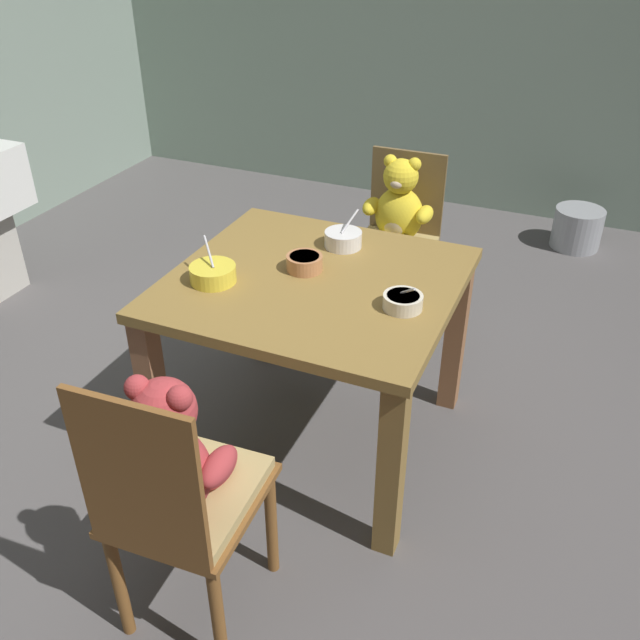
{
  "coord_description": "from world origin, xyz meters",
  "views": [
    {
      "loc": [
        0.84,
        -1.9,
        1.85
      ],
      "look_at": [
        0.0,
        0.05,
        0.51
      ],
      "focal_mm": 38.97,
      "sensor_mm": 36.0,
      "label": 1
    }
  ],
  "objects_px": {
    "dining_table": "(314,310)",
    "porridge_bowl_yellow_near_left": "(213,273)",
    "porridge_bowl_terracotta_center": "(304,263)",
    "metal_pail": "(577,228)",
    "porridge_bowl_white_far_center": "(344,239)",
    "teddy_chair_far_center": "(397,225)",
    "teddy_chair_near_front": "(177,473)",
    "porridge_bowl_cream_near_right": "(403,301)"
  },
  "relations": [
    {
      "from": "dining_table",
      "to": "porridge_bowl_yellow_near_left",
      "type": "xyz_separation_m",
      "value": [
        -0.31,
        -0.15,
        0.16
      ]
    },
    {
      "from": "porridge_bowl_terracotta_center",
      "to": "metal_pail",
      "type": "height_order",
      "value": "porridge_bowl_terracotta_center"
    },
    {
      "from": "porridge_bowl_terracotta_center",
      "to": "porridge_bowl_white_far_center",
      "type": "relative_size",
      "value": 0.88
    },
    {
      "from": "teddy_chair_far_center",
      "to": "teddy_chair_near_front",
      "type": "distance_m",
      "value": 1.71
    },
    {
      "from": "teddy_chair_far_center",
      "to": "porridge_bowl_yellow_near_left",
      "type": "bearing_deg",
      "value": -19.39
    },
    {
      "from": "porridge_bowl_yellow_near_left",
      "to": "metal_pail",
      "type": "xyz_separation_m",
      "value": [
        1.06,
        2.3,
        -0.62
      ]
    },
    {
      "from": "porridge_bowl_cream_near_right",
      "to": "teddy_chair_near_front",
      "type": "bearing_deg",
      "value": -113.9
    },
    {
      "from": "metal_pail",
      "to": "porridge_bowl_yellow_near_left",
      "type": "bearing_deg",
      "value": -114.73
    },
    {
      "from": "porridge_bowl_cream_near_right",
      "to": "metal_pail",
      "type": "relative_size",
      "value": 0.45
    },
    {
      "from": "porridge_bowl_terracotta_center",
      "to": "teddy_chair_near_front",
      "type": "bearing_deg",
      "value": -87.26
    },
    {
      "from": "porridge_bowl_cream_near_right",
      "to": "dining_table",
      "type": "bearing_deg",
      "value": 168.35
    },
    {
      "from": "teddy_chair_far_center",
      "to": "porridge_bowl_white_far_center",
      "type": "relative_size",
      "value": 5.97
    },
    {
      "from": "dining_table",
      "to": "metal_pail",
      "type": "height_order",
      "value": "dining_table"
    },
    {
      "from": "teddy_chair_near_front",
      "to": "metal_pail",
      "type": "xyz_separation_m",
      "value": [
        0.77,
        3.01,
        -0.45
      ]
    },
    {
      "from": "teddy_chair_far_center",
      "to": "metal_pail",
      "type": "distance_m",
      "value": 1.55
    },
    {
      "from": "dining_table",
      "to": "teddy_chair_near_front",
      "type": "xyz_separation_m",
      "value": [
        -0.01,
        -0.86,
        -0.01
      ]
    },
    {
      "from": "porridge_bowl_cream_near_right",
      "to": "metal_pail",
      "type": "height_order",
      "value": "porridge_bowl_cream_near_right"
    },
    {
      "from": "porridge_bowl_cream_near_right",
      "to": "porridge_bowl_yellow_near_left",
      "type": "height_order",
      "value": "porridge_bowl_yellow_near_left"
    },
    {
      "from": "metal_pail",
      "to": "teddy_chair_near_front",
      "type": "bearing_deg",
      "value": -104.34
    },
    {
      "from": "porridge_bowl_cream_near_right",
      "to": "porridge_bowl_white_far_center",
      "type": "distance_m",
      "value": 0.47
    },
    {
      "from": "teddy_chair_near_front",
      "to": "porridge_bowl_white_far_center",
      "type": "bearing_deg",
      "value": -3.55
    },
    {
      "from": "metal_pail",
      "to": "porridge_bowl_white_far_center",
      "type": "bearing_deg",
      "value": -111.78
    },
    {
      "from": "teddy_chair_near_front",
      "to": "porridge_bowl_cream_near_right",
      "type": "relative_size",
      "value": 7.15
    },
    {
      "from": "teddy_chair_near_front",
      "to": "metal_pail",
      "type": "distance_m",
      "value": 3.13
    },
    {
      "from": "teddy_chair_far_center",
      "to": "metal_pail",
      "type": "xyz_separation_m",
      "value": [
        0.72,
        1.3,
        -0.44
      ]
    },
    {
      "from": "porridge_bowl_terracotta_center",
      "to": "porridge_bowl_yellow_near_left",
      "type": "bearing_deg",
      "value": -141.65
    },
    {
      "from": "teddy_chair_far_center",
      "to": "porridge_bowl_white_far_center",
      "type": "xyz_separation_m",
      "value": [
        -0.03,
        -0.58,
        0.18
      ]
    },
    {
      "from": "porridge_bowl_yellow_near_left",
      "to": "porridge_bowl_cream_near_right",
      "type": "bearing_deg",
      "value": 7.46
    },
    {
      "from": "teddy_chair_far_center",
      "to": "porridge_bowl_terracotta_center",
      "type": "relative_size",
      "value": 6.82
    },
    {
      "from": "porridge_bowl_white_far_center",
      "to": "porridge_bowl_yellow_near_left",
      "type": "distance_m",
      "value": 0.52
    },
    {
      "from": "dining_table",
      "to": "porridge_bowl_cream_near_right",
      "type": "distance_m",
      "value": 0.37
    },
    {
      "from": "porridge_bowl_terracotta_center",
      "to": "porridge_bowl_white_far_center",
      "type": "xyz_separation_m",
      "value": [
        0.06,
        0.22,
        0.0
      ]
    },
    {
      "from": "porridge_bowl_cream_near_right",
      "to": "porridge_bowl_white_far_center",
      "type": "bearing_deg",
      "value": 134.64
    },
    {
      "from": "teddy_chair_near_front",
      "to": "metal_pail",
      "type": "height_order",
      "value": "teddy_chair_near_front"
    },
    {
      "from": "dining_table",
      "to": "teddy_chair_far_center",
      "type": "height_order",
      "value": "teddy_chair_far_center"
    },
    {
      "from": "porridge_bowl_cream_near_right",
      "to": "porridge_bowl_white_far_center",
      "type": "relative_size",
      "value": 0.88
    },
    {
      "from": "dining_table",
      "to": "porridge_bowl_terracotta_center",
      "type": "height_order",
      "value": "porridge_bowl_terracotta_center"
    },
    {
      "from": "dining_table",
      "to": "porridge_bowl_yellow_near_left",
      "type": "height_order",
      "value": "porridge_bowl_yellow_near_left"
    },
    {
      "from": "dining_table",
      "to": "porridge_bowl_yellow_near_left",
      "type": "distance_m",
      "value": 0.38
    },
    {
      "from": "porridge_bowl_white_far_center",
      "to": "porridge_bowl_terracotta_center",
      "type": "bearing_deg",
      "value": -104.87
    },
    {
      "from": "dining_table",
      "to": "teddy_chair_near_front",
      "type": "relative_size",
      "value": 1.06
    },
    {
      "from": "porridge_bowl_terracotta_center",
      "to": "porridge_bowl_cream_near_right",
      "type": "distance_m",
      "value": 0.41
    }
  ]
}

